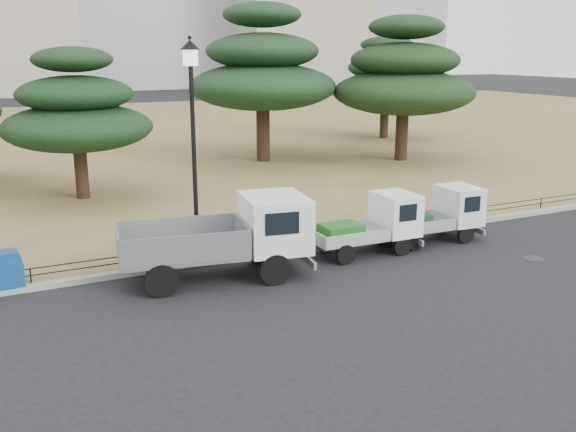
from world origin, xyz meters
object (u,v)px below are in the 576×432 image
truck_kei_front (372,224)px  street_lamp (192,114)px  truck_large (227,235)px  truck_kei_rear (438,215)px

truck_kei_front → street_lamp: street_lamp is taller
truck_large → truck_kei_rear: bearing=11.4°
truck_large → truck_kei_front: size_ratio=1.57×
truck_kei_rear → street_lamp: 8.44m
street_lamp → truck_kei_rear: bearing=-9.9°
truck_kei_rear → street_lamp: (-7.61, 1.33, 3.41)m
truck_large → truck_kei_front: truck_large is taller
truck_large → truck_kei_front: bearing=11.2°
truck_kei_rear → street_lamp: bearing=172.7°
truck_kei_front → street_lamp: 6.24m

